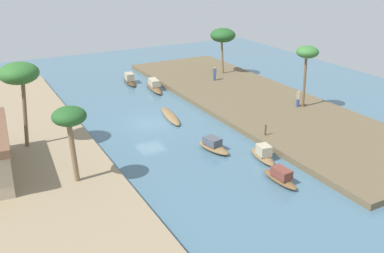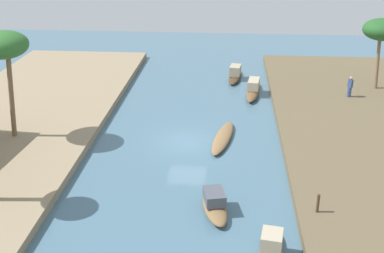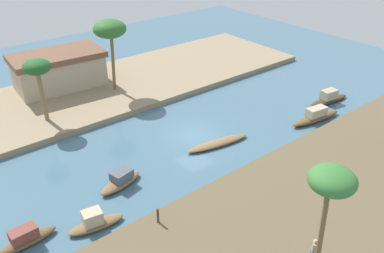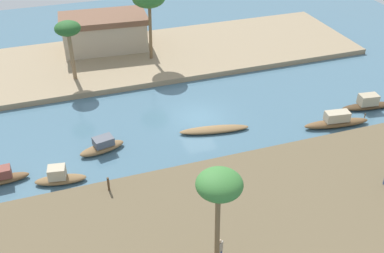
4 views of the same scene
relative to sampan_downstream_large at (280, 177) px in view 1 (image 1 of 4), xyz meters
name	(u,v)px [view 1 (image 1 of 4)]	position (x,y,z in m)	size (l,w,h in m)	color
river_water	(150,123)	(14.68, 3.45, -0.44)	(64.59, 64.59, 0.00)	#476B7F
riverbank_left	(255,101)	(14.68, -8.66, -0.19)	(40.36, 12.12, 0.50)	brown
riverbank_right	(12,147)	(14.68, 15.57, -0.19)	(40.36, 12.12, 0.50)	#937F60
sampan_downstream_large	(280,177)	(0.00, 0.00, 0.00)	(3.30, 1.00, 1.12)	brown
sampan_with_red_awning	(129,80)	(28.23, 0.30, 0.00)	(4.63, 1.60, 1.26)	#47331E
sampan_foreground	(154,86)	(24.25, -1.18, 0.01)	(5.31, 1.69, 1.27)	brown
sampan_upstream_small	(213,146)	(6.71, 1.37, -0.02)	(3.41, 1.76, 1.09)	brown
sampan_midstream	(170,116)	(15.11, 1.13, -0.25)	(5.41, 1.90, 0.38)	brown
sampan_open_hull	(263,154)	(3.52, -1.18, -0.01)	(3.39, 1.50, 1.23)	brown
person_on_near_bank	(298,100)	(10.69, -10.89, 0.79)	(0.45, 0.44, 1.61)	#33477A
person_by_mooring	(215,74)	(22.87, -8.56, 0.80)	(0.42, 0.42, 1.63)	#33477A
mooring_post	(266,130)	(6.33, -3.53, 0.54)	(0.14, 0.14, 0.96)	#4C3823
palm_tree_left_near	(307,54)	(10.39, -11.24, 5.44)	(2.14, 2.14, 6.13)	brown
palm_tree_left_far	(223,36)	(25.17, -11.07, 4.85)	(3.12, 3.12, 5.70)	#7F6647
palm_tree_right_tall	(19,75)	(13.68, 14.32, 5.91)	(2.99, 2.99, 6.77)	brown
palm_tree_right_short	(69,119)	(6.15, 12.54, 4.53)	(2.21, 2.21, 5.29)	#7F6647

